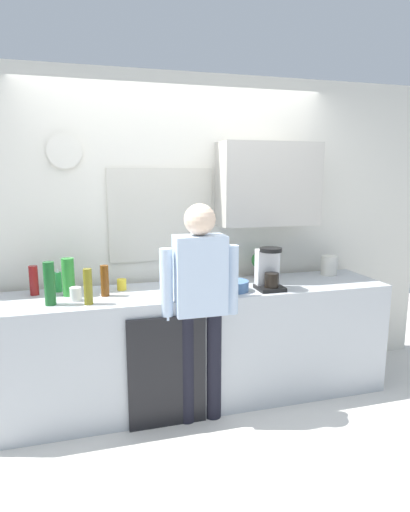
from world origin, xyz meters
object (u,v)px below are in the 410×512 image
(coffee_maker, at_px, (269,271))
(bottle_clear_soda, at_px, (68,277))
(bottle_red_vinegar, at_px, (34,280))
(cup_terracotta_mug, at_px, (197,277))
(dish_soap, at_px, (58,282))
(storage_canister, at_px, (329,265))
(cup_yellow_cup, at_px, (122,285))
(person_at_sink, at_px, (200,296))
(mixing_bowl, at_px, (234,286))
(cup_white_mug, at_px, (76,294))
(bottle_olive_oil, at_px, (88,287))
(potted_plant, at_px, (260,263))
(bottle_amber_beer, at_px, (105,281))
(bottle_green_wine, at_px, (49,284))

(coffee_maker, height_order, bottle_clear_soda, coffee_maker)
(bottle_red_vinegar, relative_size, cup_terracotta_mug, 2.39)
(dish_soap, distance_m, storage_canister, 2.29)
(bottle_clear_soda, xyz_separation_m, cup_yellow_cup, (0.39, 0.06, -0.10))
(storage_canister, xyz_separation_m, person_at_sink, (-1.31, -0.46, -0.05))
(mixing_bowl, relative_size, storage_canister, 1.29)
(cup_white_mug, xyz_separation_m, dish_soap, (-0.13, 0.28, 0.03))
(bottle_olive_oil, relative_size, person_at_sink, 0.16)
(potted_plant, bearing_deg, person_at_sink, -142.28)
(bottle_red_vinegar, xyz_separation_m, person_at_sink, (1.14, -0.47, -0.08))
(coffee_maker, distance_m, cup_terracotta_mug, 0.60)
(bottle_red_vinegar, distance_m, bottle_amber_beer, 0.53)
(bottle_green_wine, relative_size, potted_plant, 1.30)
(bottle_olive_oil, distance_m, dish_soap, 0.46)
(bottle_olive_oil, height_order, mixing_bowl, bottle_olive_oil)
(cup_white_mug, xyz_separation_m, storage_canister, (2.16, 0.22, 0.04))
(bottle_clear_soda, bearing_deg, bottle_olive_oil, -62.89)
(mixing_bowl, xyz_separation_m, storage_canister, (0.99, 0.28, 0.05))
(bottle_amber_beer, bearing_deg, storage_canister, 4.69)
(mixing_bowl, relative_size, person_at_sink, 0.14)
(bottle_red_vinegar, bearing_deg, cup_terracotta_mug, 1.91)
(bottle_olive_oil, xyz_separation_m, cup_terracotta_mug, (0.88, 0.39, -0.08))
(bottle_clear_soda, xyz_separation_m, cup_terracotta_mug, (1.01, 0.13, -0.09))
(bottle_green_wine, height_order, bottle_clear_soda, bottle_green_wine)
(bottle_red_vinegar, bearing_deg, person_at_sink, -22.27)
(person_at_sink, bearing_deg, cup_yellow_cup, 143.29)
(dish_soap, bearing_deg, bottle_red_vinegar, -162.93)
(bottle_clear_soda, relative_size, cup_yellow_cup, 3.29)
(bottle_clear_soda, relative_size, dish_soap, 1.56)
(cup_terracotta_mug, xyz_separation_m, cup_yellow_cup, (-0.62, -0.07, -0.00))
(bottle_green_wine, bearing_deg, bottle_amber_beer, 18.53)
(bottle_amber_beer, relative_size, bottle_green_wine, 0.77)
(mixing_bowl, bearing_deg, dish_soap, 165.10)
(cup_white_mug, bearing_deg, cup_yellow_cup, 30.42)
(bottle_clear_soda, distance_m, person_at_sink, 0.98)
(bottle_amber_beer, height_order, cup_terracotta_mug, bottle_amber_beer)
(potted_plant, bearing_deg, bottle_amber_beer, -170.28)
(cup_terracotta_mug, bearing_deg, person_at_sink, -102.67)
(coffee_maker, bearing_deg, mixing_bowl, 176.48)
(storage_canister, bearing_deg, coffee_maker, -157.18)
(cup_white_mug, bearing_deg, cup_terracotta_mug, 15.75)
(bottle_red_vinegar, height_order, dish_soap, bottle_red_vinegar)
(bottle_red_vinegar, xyz_separation_m, storage_canister, (2.45, -0.01, -0.02))
(cup_terracotta_mug, distance_m, cup_yellow_cup, 0.63)
(cup_terracotta_mug, xyz_separation_m, storage_canister, (1.20, -0.05, 0.04))
(coffee_maker, xyz_separation_m, bottle_olive_oil, (-1.36, -0.04, -0.02))
(bottle_olive_oil, xyz_separation_m, storage_canister, (2.07, 0.34, -0.04))
(person_at_sink, bearing_deg, storage_canister, 23.26)
(bottle_clear_soda, bearing_deg, cup_white_mug, -71.28)
(bottle_olive_oil, xyz_separation_m, cup_white_mug, (-0.09, 0.12, -0.08))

